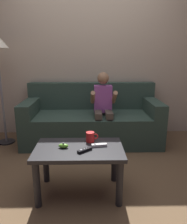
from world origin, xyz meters
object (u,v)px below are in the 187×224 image
object	(u,v)px
person_seated_on_couch	(103,105)
nunchuk_lime	(63,146)
game_remote_black_far_corner	(85,150)
coffee_mug	(90,137)
coffee_table	(79,157)
game_remote_white_near_edge	(99,145)
couch	(92,121)

from	to	relation	value
person_seated_on_couch	nunchuk_lime	distance (m)	1.19
game_remote_black_far_corner	person_seated_on_couch	bearing A→B (deg)	78.67
nunchuk_lime	coffee_mug	size ratio (longest dim) A/B	0.80
person_seated_on_couch	coffee_mug	bearing A→B (deg)	-100.82
coffee_table	coffee_mug	bearing A→B (deg)	53.12
person_seated_on_couch	coffee_table	world-z (taller)	person_seated_on_couch
game_remote_white_near_edge	coffee_mug	world-z (taller)	coffee_mug
couch	game_remote_black_far_corner	world-z (taller)	couch
couch	nunchuk_lime	distance (m)	1.33
nunchuk_lime	person_seated_on_couch	bearing A→B (deg)	68.82
couch	game_remote_white_near_edge	size ratio (longest dim) A/B	13.60
game_remote_white_near_edge	nunchuk_lime	world-z (taller)	nunchuk_lime
game_remote_black_far_corner	coffee_mug	size ratio (longest dim) A/B	1.11
person_seated_on_couch	coffee_table	size ratio (longest dim) A/B	1.30
couch	game_remote_white_near_edge	world-z (taller)	couch
person_seated_on_couch	game_remote_black_far_corner	distance (m)	1.21
coffee_table	game_remote_black_far_corner	world-z (taller)	game_remote_black_far_corner
game_remote_white_near_edge	coffee_mug	size ratio (longest dim) A/B	1.22
person_seated_on_couch	nunchuk_lime	xyz separation A→B (m)	(-0.43, -1.11, -0.11)
nunchuk_lime	game_remote_black_far_corner	size ratio (longest dim) A/B	0.72
couch	game_remote_white_near_edge	distance (m)	1.27
coffee_table	game_remote_white_near_edge	distance (m)	0.21
person_seated_on_couch	nunchuk_lime	world-z (taller)	person_seated_on_couch
couch	person_seated_on_couch	xyz separation A→B (m)	(0.16, -0.18, 0.29)
coffee_table	game_remote_black_far_corner	distance (m)	0.14
person_seated_on_couch	game_remote_black_far_corner	xyz separation A→B (m)	(-0.24, -1.18, -0.12)
couch	person_seated_on_couch	bearing A→B (deg)	-49.07
couch	coffee_table	distance (m)	1.30
couch	person_seated_on_couch	distance (m)	0.37
person_seated_on_couch	coffee_mug	size ratio (longest dim) A/B	8.74
person_seated_on_couch	game_remote_white_near_edge	xyz separation A→B (m)	(-0.11, -1.08, -0.12)
couch	game_remote_black_far_corner	distance (m)	1.38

